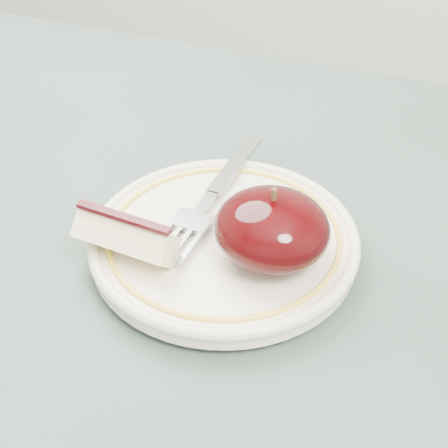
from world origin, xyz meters
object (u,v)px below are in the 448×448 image
at_px(apple_half, 272,229).
at_px(table, 153,441).
at_px(plate, 224,239).
at_px(fork, 212,195).

bearing_deg(apple_half, table, -115.44).
xyz_separation_m(plate, apple_half, (0.04, -0.01, 0.03)).
bearing_deg(fork, plate, -144.11).
height_order(table, plate, plate).
bearing_deg(plate, apple_half, -13.80).
relative_size(plate, fork, 1.12).
relative_size(table, plate, 4.67).
height_order(plate, apple_half, apple_half).
bearing_deg(fork, table, -172.72).
bearing_deg(apple_half, plate, 166.20).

